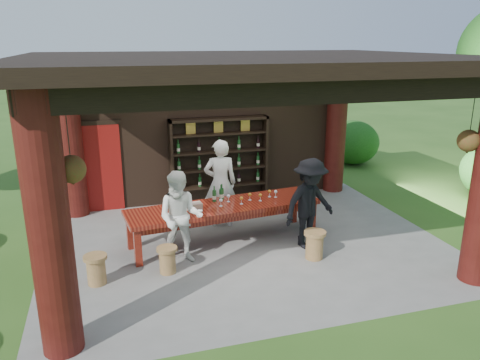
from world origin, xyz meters
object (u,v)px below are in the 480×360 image
object	(u,v)px
tasting_table	(224,210)
stool_near_left	(167,259)
host	(220,183)
guest_man	(310,203)
wine_shelf	(219,161)
stool_far_left	(96,269)
stool_near_right	(315,244)
guest_woman	(181,217)
napkin_basket	(194,207)

from	to	relation	value
tasting_table	stool_near_left	world-z (taller)	tasting_table
stool_near_left	host	distance (m)	2.35
tasting_table	guest_man	bearing A→B (deg)	-23.88
wine_shelf	stool_far_left	xyz separation A→B (m)	(-2.84, -3.26, -0.76)
wine_shelf	guest_man	bearing A→B (deg)	-71.21
stool_near_right	guest_man	distance (m)	0.78
guest_woman	napkin_basket	size ratio (longest dim) A/B	6.30
guest_man	guest_woman	bearing A→B (deg)	161.35
guest_man	host	bearing A→B (deg)	114.31
wine_shelf	stool_near_right	distance (m)	3.60
host	guest_woman	size ratio (longest dim) A/B	1.12
napkin_basket	wine_shelf	bearing A→B (deg)	65.87
stool_near_left	guest_woman	size ratio (longest dim) A/B	0.28
stool_near_left	guest_woman	bearing A→B (deg)	49.93
tasting_table	stool_near_left	distance (m)	1.60
wine_shelf	stool_far_left	size ratio (longest dim) A/B	4.72
stool_near_left	stool_far_left	xyz separation A→B (m)	(-1.14, -0.05, 0.02)
stool_near_right	napkin_basket	world-z (taller)	napkin_basket
stool_far_left	stool_near_right	bearing A→B (deg)	-2.34
stool_near_left	napkin_basket	xyz separation A→B (m)	(0.64, 0.82, 0.58)
guest_woman	stool_near_left	bearing A→B (deg)	-112.64
host	napkin_basket	size ratio (longest dim) A/B	7.05
stool_far_left	napkin_basket	distance (m)	2.06
wine_shelf	guest_woman	distance (m)	3.18
wine_shelf	napkin_basket	size ratio (longest dim) A/B	8.90
stool_near_left	napkin_basket	bearing A→B (deg)	52.34
stool_far_left	napkin_basket	bearing A→B (deg)	26.33
stool_far_left	guest_woman	bearing A→B (deg)	15.97
guest_woman	stool_far_left	bearing A→B (deg)	-146.61
stool_near_left	guest_woman	xyz separation A→B (m)	(0.30, 0.36, 0.58)
host	stool_near_left	bearing A→B (deg)	61.04
tasting_table	guest_woman	bearing A→B (deg)	-147.12
stool_far_left	host	distance (m)	3.18
host	guest_man	size ratio (longest dim) A/B	1.08
wine_shelf	guest_man	world-z (taller)	wine_shelf
wine_shelf	stool_near_left	distance (m)	3.72
tasting_table	stool_far_left	xyz separation A→B (m)	(-2.36, -1.01, -0.38)
stool_near_left	guest_man	bearing A→B (deg)	6.47
guest_woman	guest_man	world-z (taller)	guest_man
stool_far_left	guest_woman	distance (m)	1.60
tasting_table	stool_near_right	world-z (taller)	tasting_table
napkin_basket	stool_near_left	bearing A→B (deg)	-127.66
tasting_table	host	size ratio (longest dim) A/B	2.06
stool_near_right	napkin_basket	bearing A→B (deg)	152.06
tasting_table	stool_near_right	distance (m)	1.82
stool_near_left	host	world-z (taller)	host
stool_near_left	stool_far_left	bearing A→B (deg)	-177.26
wine_shelf	tasting_table	bearing A→B (deg)	-102.01
host	napkin_basket	xyz separation A→B (m)	(-0.73, -0.97, -0.10)
tasting_table	stool_near_right	size ratio (longest dim) A/B	7.33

